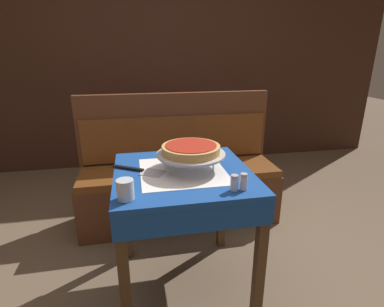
# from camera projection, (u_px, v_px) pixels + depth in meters

# --- Properties ---
(ground_plane) EXTENTS (14.00, 14.00, 0.00)m
(ground_plane) POSITION_uv_depth(u_px,v_px,m) (184.00, 283.00, 1.87)
(ground_plane) COLOR brown
(dining_table_front) EXTENTS (0.74, 0.74, 0.76)m
(dining_table_front) POSITION_uv_depth(u_px,v_px,m) (183.00, 188.00, 1.66)
(dining_table_front) COLOR #194799
(dining_table_front) RESTS_ON ground_plane
(dining_table_rear) EXTENTS (0.68, 0.68, 0.76)m
(dining_table_rear) POSITION_uv_depth(u_px,v_px,m) (173.00, 120.00, 3.26)
(dining_table_rear) COLOR red
(dining_table_rear) RESTS_ON ground_plane
(booth_bench) EXTENTS (1.60, 0.48, 1.05)m
(booth_bench) POSITION_uv_depth(u_px,v_px,m) (179.00, 183.00, 2.52)
(booth_bench) COLOR brown
(booth_bench) RESTS_ON ground_plane
(back_wall_panel) EXTENTS (6.00, 0.04, 2.40)m
(back_wall_panel) POSITION_uv_depth(u_px,v_px,m) (151.00, 66.00, 3.52)
(back_wall_panel) COLOR #3D2319
(back_wall_panel) RESTS_ON ground_plane
(pizza_pan_stand) EXTENTS (0.37, 0.37, 0.09)m
(pizza_pan_stand) POSITION_uv_depth(u_px,v_px,m) (191.00, 155.00, 1.62)
(pizza_pan_stand) COLOR #ADADB2
(pizza_pan_stand) RESTS_ON dining_table_front
(deep_dish_pizza) EXTENTS (0.32, 0.32, 0.05)m
(deep_dish_pizza) POSITION_uv_depth(u_px,v_px,m) (191.00, 149.00, 1.61)
(deep_dish_pizza) COLOR tan
(deep_dish_pizza) RESTS_ON pizza_pan_stand
(pizza_server) EXTENTS (0.29, 0.21, 0.01)m
(pizza_server) POSITION_uv_depth(u_px,v_px,m) (140.00, 170.00, 1.63)
(pizza_server) COLOR #BCBCC1
(pizza_server) RESTS_ON dining_table_front
(water_glass_near) EXTENTS (0.08, 0.08, 0.09)m
(water_glass_near) POSITION_uv_depth(u_px,v_px,m) (125.00, 190.00, 1.30)
(water_glass_near) COLOR silver
(water_glass_near) RESTS_ON dining_table_front
(salt_shaker) EXTENTS (0.04, 0.04, 0.08)m
(salt_shaker) POSITION_uv_depth(u_px,v_px,m) (234.00, 183.00, 1.39)
(salt_shaker) COLOR silver
(salt_shaker) RESTS_ON dining_table_front
(pepper_shaker) EXTENTS (0.04, 0.04, 0.08)m
(pepper_shaker) POSITION_uv_depth(u_px,v_px,m) (244.00, 182.00, 1.40)
(pepper_shaker) COLOR silver
(pepper_shaker) RESTS_ON dining_table_front
(condiment_caddy) EXTENTS (0.13, 0.13, 0.15)m
(condiment_caddy) POSITION_uv_depth(u_px,v_px,m) (168.00, 106.00, 3.28)
(condiment_caddy) COLOR black
(condiment_caddy) RESTS_ON dining_table_rear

